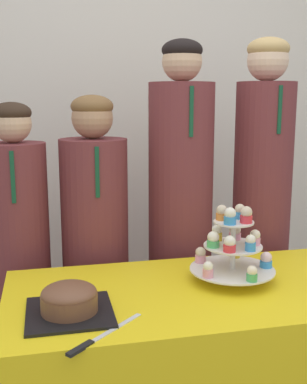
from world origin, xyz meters
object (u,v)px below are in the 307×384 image
at_px(student_2, 180,224).
at_px(cupcake_stand, 233,245).
at_px(student_3, 261,215).
at_px(round_cake, 69,300).
at_px(student_0, 20,262).
at_px(student_1, 96,254).
at_px(cake_knife, 94,341).

bearing_deg(student_2, cupcake_stand, -84.46).
bearing_deg(student_3, cupcake_stand, -124.35).
relative_size(round_cake, student_0, 0.20).
bearing_deg(student_1, cupcake_stand, -49.27).
xyz_separation_m(student_1, student_2, (0.42, 0.00, 0.12)).
xyz_separation_m(round_cake, student_1, (0.16, 0.70, -0.09)).
relative_size(cupcake_stand, student_2, 0.20).
xyz_separation_m(student_0, student_2, (0.77, 0.00, 0.14)).
bearing_deg(student_0, cupcake_stand, -33.65).
height_order(round_cake, cake_knife, round_cake).
height_order(student_0, student_2, student_2).
height_order(round_cake, student_1, student_1).
distance_m(round_cake, student_0, 0.74).
height_order(student_1, student_3, student_3).
height_order(cupcake_stand, student_3, student_3).
bearing_deg(student_2, student_3, -0.00).
bearing_deg(student_1, student_2, 0.00).
bearing_deg(student_3, student_0, -180.00).
relative_size(student_0, student_3, 0.82).
distance_m(round_cake, cupcake_stand, 0.65).
height_order(cake_knife, cupcake_stand, cupcake_stand).
bearing_deg(student_3, student_2, 180.00).
bearing_deg(student_0, student_2, 0.00).
bearing_deg(round_cake, student_3, 35.20).
bearing_deg(student_1, cake_knife, -96.16).
relative_size(cake_knife, student_3, 0.15).
xyz_separation_m(cupcake_stand, student_3, (0.37, 0.54, -0.03)).
distance_m(student_0, student_2, 0.78).
bearing_deg(student_2, student_0, -180.00).
bearing_deg(student_0, student_3, 0.00).
relative_size(student_0, student_2, 0.83).
height_order(student_2, student_3, student_3).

